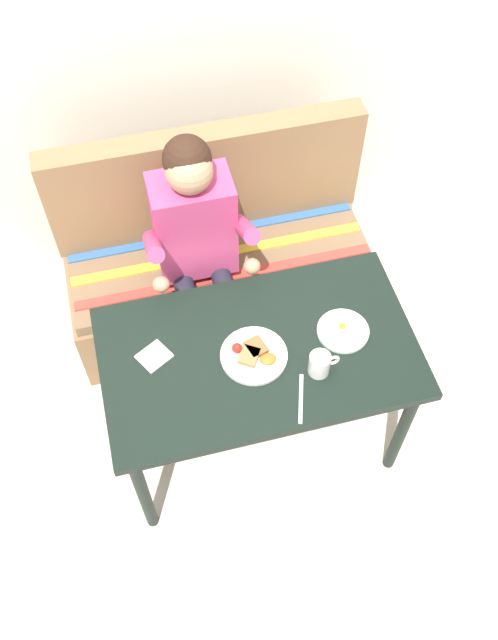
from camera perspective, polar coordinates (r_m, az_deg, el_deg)
The scene contains 10 objects.
ground_plane at distance 3.23m, azimuth 0.66°, elevation -9.37°, with size 8.00×8.00×0.00m, color beige.
back_wall at distance 3.08m, azimuth -5.61°, elevation 23.39°, with size 4.40×0.10×2.60m, color silver.
table at distance 2.66m, azimuth 0.80°, elevation -3.46°, with size 1.20×0.70×0.73m.
couch at distance 3.35m, azimuth -2.60°, elevation 4.63°, with size 1.44×0.56×1.00m.
person at distance 2.92m, azimuth -4.32°, elevation 6.70°, with size 0.45×0.61×1.21m.
plate_breakfast at distance 2.57m, azimuth 0.38°, elevation -2.90°, with size 0.25×0.25×0.05m.
plate_eggs at distance 2.65m, azimuth 7.82°, elevation -0.84°, with size 0.20×0.20×0.04m.
coffee_mug at distance 2.52m, azimuth 5.94°, elevation -3.63°, with size 0.12×0.08×0.10m.
napkin at distance 2.60m, azimuth -7.90°, elevation -3.00°, with size 0.11×0.10×0.01m, color silver.
knife at distance 2.49m, azimuth 4.34°, elevation -6.54°, with size 0.01×0.20×0.01m, color silver.
Camera 1 is at (-0.37, -1.32, 2.93)m, focal length 38.44 mm.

